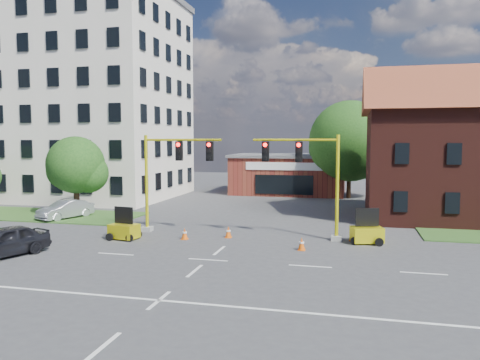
{
  "coord_description": "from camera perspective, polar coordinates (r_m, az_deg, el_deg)",
  "views": [
    {
      "loc": [
        6.84,
        -21.6,
        5.89
      ],
      "look_at": [
        -0.79,
        10.0,
        3.1
      ],
      "focal_mm": 35.0,
      "sensor_mm": 36.0,
      "label": 1
    }
  ],
  "objects": [
    {
      "name": "ground",
      "position": [
        23.41,
        -3.92,
        -9.69
      ],
      "size": [
        120.0,
        120.0,
        0.0
      ],
      "primitive_type": "plane",
      "color": "#3F4042",
      "rests_on": "ground"
    },
    {
      "name": "grass_verge_nw",
      "position": [
        41.87,
        -26.54,
        -3.65
      ],
      "size": [
        22.0,
        6.0,
        0.08
      ],
      "primitive_type": "cube",
      "color": "#305821",
      "rests_on": "ground"
    },
    {
      "name": "lane_markings",
      "position": [
        20.67,
        -6.47,
        -11.68
      ],
      "size": [
        60.0,
        36.0,
        0.01
      ],
      "primitive_type": null,
      "color": "white",
      "rests_on": "ground"
    },
    {
      "name": "office_block",
      "position": [
        51.31,
        -18.29,
        9.6
      ],
      "size": [
        18.4,
        15.4,
        20.6
      ],
      "color": "silver",
      "rests_on": "ground"
    },
    {
      "name": "brick_shop",
      "position": [
        52.17,
        6.01,
        0.77
      ],
      "size": [
        12.4,
        8.4,
        4.3
      ],
      "color": "maroon",
      "rests_on": "ground"
    },
    {
      "name": "tree_large",
      "position": [
        48.68,
        13.71,
        4.34
      ],
      "size": [
        8.59,
        8.18,
        9.87
      ],
      "color": "#381F14",
      "rests_on": "ground"
    },
    {
      "name": "tree_nw_front",
      "position": [
        38.27,
        -19.05,
        1.5
      ],
      "size": [
        4.64,
        4.42,
        6.18
      ],
      "color": "#381F14",
      "rests_on": "ground"
    },
    {
      "name": "signal_mast_west",
      "position": [
        29.85,
        -8.49,
        1.06
      ],
      "size": [
        5.3,
        0.6,
        6.2
      ],
      "color": "gray",
      "rests_on": "ground"
    },
    {
      "name": "signal_mast_east",
      "position": [
        27.78,
        8.41,
        0.78
      ],
      "size": [
        5.3,
        0.6,
        6.2
      ],
      "color": "gray",
      "rests_on": "ground"
    },
    {
      "name": "trailer_west",
      "position": [
        28.74,
        -13.95,
        -5.89
      ],
      "size": [
        1.8,
        1.36,
        1.86
      ],
      "rotation": [
        0.0,
        0.0,
        -0.18
      ],
      "color": "yellow",
      "rests_on": "ground"
    },
    {
      "name": "trailer_east",
      "position": [
        27.76,
        15.2,
        -6.25
      ],
      "size": [
        1.95,
        1.56,
        1.94
      ],
      "rotation": [
        0.0,
        0.0,
        0.28
      ],
      "color": "yellow",
      "rests_on": "ground"
    },
    {
      "name": "cone_a",
      "position": [
        28.11,
        -6.77,
        -6.53
      ],
      "size": [
        0.4,
        0.4,
        0.7
      ],
      "color": "#EA590C",
      "rests_on": "ground"
    },
    {
      "name": "cone_b",
      "position": [
        28.42,
        -1.42,
        -6.37
      ],
      "size": [
        0.4,
        0.4,
        0.7
      ],
      "color": "#EA590C",
      "rests_on": "ground"
    },
    {
      "name": "cone_c",
      "position": [
        25.44,
        7.52,
        -7.75
      ],
      "size": [
        0.4,
        0.4,
        0.7
      ],
      "color": "#EA590C",
      "rests_on": "ground"
    },
    {
      "name": "cone_d",
      "position": [
        28.32,
        13.54,
        -6.55
      ],
      "size": [
        0.4,
        0.4,
        0.7
      ],
      "color": "#EA590C",
      "rests_on": "ground"
    },
    {
      "name": "pickup_white",
      "position": [
        35.21,
        19.94,
        -3.85
      ],
      "size": [
        5.63,
        3.87,
        1.43
      ],
      "primitive_type": "imported",
      "rotation": [
        0.0,
        0.0,
        1.25
      ],
      "color": "white",
      "rests_on": "ground"
    },
    {
      "name": "sedan_dark",
      "position": [
        26.62,
        -26.92,
        -6.71
      ],
      "size": [
        3.35,
        4.92,
        1.56
      ],
      "primitive_type": "imported",
      "rotation": [
        0.0,
        0.0,
        -0.37
      ],
      "color": "black",
      "rests_on": "ground"
    },
    {
      "name": "sedan_silver_front",
      "position": [
        37.41,
        -20.5,
        -3.38
      ],
      "size": [
        2.79,
        4.51,
        1.4
      ],
      "primitive_type": "imported",
      "rotation": [
        0.0,
        0.0,
        -0.33
      ],
      "color": "#A8AAAF",
      "rests_on": "ground"
    }
  ]
}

